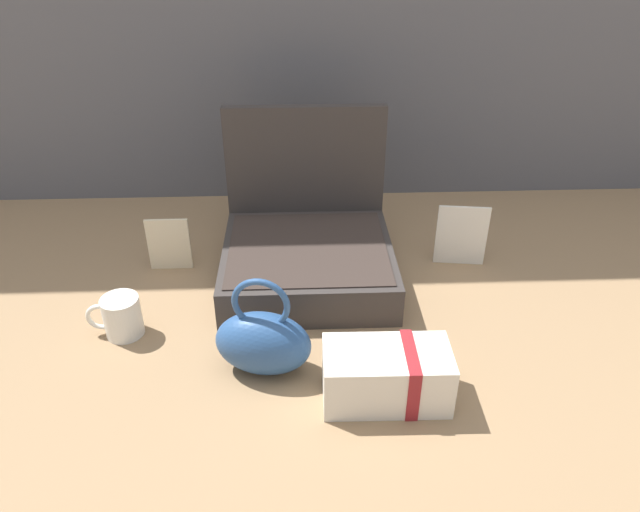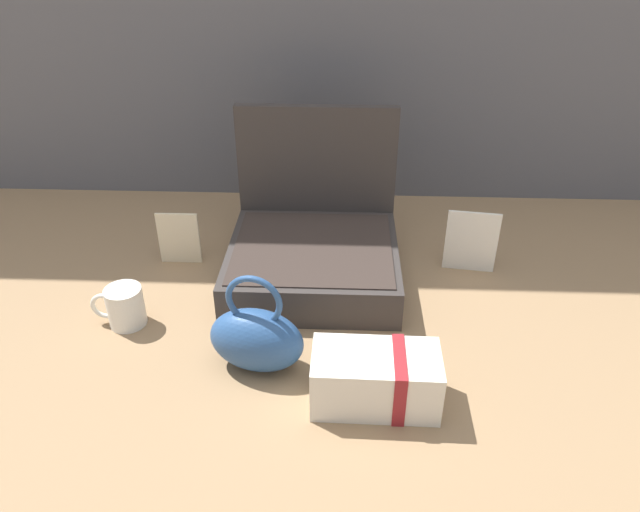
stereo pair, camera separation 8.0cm
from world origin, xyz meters
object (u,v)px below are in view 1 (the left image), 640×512
(info_card_left, at_px, (461,236))
(poster_card_right, at_px, (169,244))
(open_suitcase, at_px, (307,245))
(teal_pouch_handbag, at_px, (263,341))
(cream_toiletry_bag, at_px, (388,375))
(coffee_mug, at_px, (121,316))

(info_card_left, height_order, poster_card_right, info_card_left)
(open_suitcase, distance_m, info_card_left, 0.35)
(teal_pouch_handbag, relative_size, cream_toiletry_bag, 0.92)
(open_suitcase, xyz_separation_m, poster_card_right, (-0.31, 0.03, -0.01))
(open_suitcase, distance_m, cream_toiletry_bag, 0.41)
(info_card_left, relative_size, poster_card_right, 1.16)
(cream_toiletry_bag, xyz_separation_m, poster_card_right, (-0.43, 0.42, 0.01))
(poster_card_right, bearing_deg, info_card_left, -0.61)
(coffee_mug, bearing_deg, info_card_left, 17.89)
(coffee_mug, bearing_deg, cream_toiletry_bag, -21.43)
(open_suitcase, relative_size, teal_pouch_handbag, 1.88)
(coffee_mug, relative_size, info_card_left, 0.73)
(teal_pouch_handbag, xyz_separation_m, cream_toiletry_bag, (0.21, -0.08, -0.02))
(coffee_mug, distance_m, poster_card_right, 0.24)
(open_suitcase, xyz_separation_m, coffee_mug, (-0.36, -0.20, -0.03))
(teal_pouch_handbag, bearing_deg, coffee_mug, 157.74)
(coffee_mug, height_order, info_card_left, info_card_left)
(open_suitcase, xyz_separation_m, info_card_left, (0.35, 0.02, 0.00))
(poster_card_right, bearing_deg, coffee_mug, -102.88)
(open_suitcase, distance_m, coffee_mug, 0.41)
(open_suitcase, xyz_separation_m, teal_pouch_handbag, (-0.08, -0.32, -0.01))
(cream_toiletry_bag, relative_size, info_card_left, 1.46)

